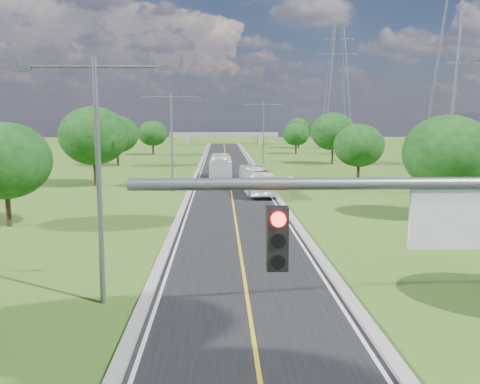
% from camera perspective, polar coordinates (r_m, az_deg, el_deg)
% --- Properties ---
extents(ground, '(260.00, 260.00, 0.00)m').
position_cam_1_polar(ground, '(69.94, -1.22, 1.77)').
color(ground, '#365A19').
rests_on(ground, ground).
extents(road, '(8.00, 150.00, 0.06)m').
position_cam_1_polar(road, '(75.90, -1.29, 2.29)').
color(road, black).
rests_on(road, ground).
extents(curb_left, '(0.50, 150.00, 0.22)m').
position_cam_1_polar(curb_left, '(75.95, -4.50, 2.33)').
color(curb_left, gray).
rests_on(curb_left, ground).
extents(curb_right, '(0.50, 150.00, 0.22)m').
position_cam_1_polar(curb_right, '(76.07, 1.91, 2.36)').
color(curb_right, gray).
rests_on(curb_right, ground).
extents(speed_limit_sign, '(0.55, 0.09, 2.40)m').
position_cam_1_polar(speed_limit_sign, '(48.29, 5.39, 0.81)').
color(speed_limit_sign, slate).
rests_on(speed_limit_sign, ground).
extents(overpass, '(30.00, 3.00, 3.20)m').
position_cam_1_polar(overpass, '(149.60, -1.73, 6.05)').
color(overpass, gray).
rests_on(overpass, ground).
extents(streetlight_near_left, '(5.90, 0.25, 10.00)m').
position_cam_1_polar(streetlight_near_left, '(22.12, -14.90, 3.30)').
color(streetlight_near_left, slate).
rests_on(streetlight_near_left, ground).
extents(streetlight_mid_left, '(5.90, 0.25, 10.00)m').
position_cam_1_polar(streetlight_mid_left, '(54.75, -7.30, 6.19)').
color(streetlight_mid_left, slate).
rests_on(streetlight_mid_left, ground).
extents(streetlight_far_right, '(5.90, 0.25, 10.00)m').
position_cam_1_polar(streetlight_far_right, '(87.81, 2.52, 6.93)').
color(streetlight_far_right, slate).
rests_on(streetlight_far_right, ground).
extents(power_tower_near, '(9.00, 6.40, 28.00)m').
position_cam_1_polar(power_tower_near, '(55.01, 23.47, 14.03)').
color(power_tower_near, slate).
rests_on(power_tower_near, ground).
extents(power_tower_far, '(9.00, 6.40, 28.00)m').
position_cam_1_polar(power_tower_far, '(127.58, 10.31, 10.79)').
color(power_tower_far, slate).
rests_on(power_tower_far, ground).
extents(tree_lb, '(6.30, 6.30, 7.33)m').
position_cam_1_polar(tree_lb, '(40.46, -23.75, 3.09)').
color(tree_lb, black).
rests_on(tree_lb, ground).
extents(tree_lc, '(7.56, 7.56, 8.79)m').
position_cam_1_polar(tree_lc, '(61.14, -15.35, 5.81)').
color(tree_lc, black).
rests_on(tree_lc, ground).
extents(tree_ld, '(6.72, 6.72, 7.82)m').
position_cam_1_polar(tree_ld, '(85.04, -12.98, 6.03)').
color(tree_ld, black).
rests_on(tree_ld, ground).
extents(tree_le, '(5.88, 5.88, 6.84)m').
position_cam_1_polar(tree_le, '(108.38, -9.30, 6.20)').
color(tree_le, black).
rests_on(tree_le, ground).
extents(tree_rb, '(6.72, 6.72, 7.82)m').
position_cam_1_polar(tree_rb, '(43.14, 21.29, 3.90)').
color(tree_rb, black).
rests_on(tree_rb, ground).
extents(tree_rc, '(5.88, 5.88, 6.84)m').
position_cam_1_polar(tree_rc, '(63.67, 12.57, 4.87)').
color(tree_rc, black).
rests_on(tree_rc, ground).
extents(tree_rd, '(7.14, 7.14, 8.30)m').
position_cam_1_polar(tree_rd, '(87.44, 9.87, 6.37)').
color(tree_rd, black).
rests_on(tree_rd, ground).
extents(tree_re, '(5.46, 5.46, 6.35)m').
position_cam_1_polar(tree_re, '(110.67, 6.00, 6.14)').
color(tree_re, black).
rests_on(tree_re, ground).
extents(tree_rf, '(6.30, 6.30, 7.33)m').
position_cam_1_polar(tree_rf, '(130.94, 6.29, 6.70)').
color(tree_rf, black).
rests_on(tree_rf, ground).
extents(bus_outbound, '(2.98, 9.73, 2.67)m').
position_cam_1_polar(bus_outbound, '(53.03, 1.70, 1.26)').
color(bus_outbound, silver).
rests_on(bus_outbound, road).
extents(bus_inbound, '(2.57, 10.81, 3.01)m').
position_cam_1_polar(bus_inbound, '(64.44, -2.08, 2.62)').
color(bus_inbound, white).
rests_on(bus_inbound, road).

